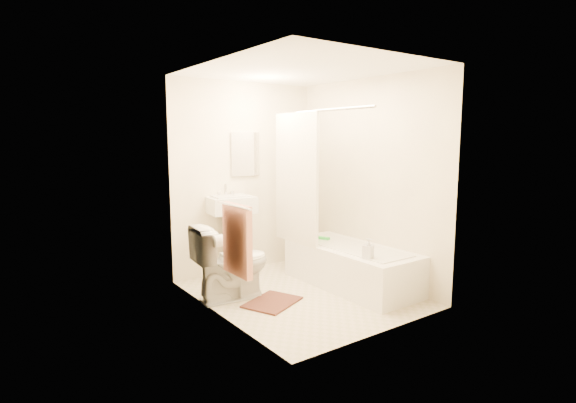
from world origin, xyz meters
TOP-DOWN VIEW (x-y plane):
  - floor at (0.00, 0.00)m, footprint 2.40×2.40m
  - ceiling at (0.00, 0.00)m, footprint 2.40×2.40m
  - wall_back at (0.00, 1.20)m, footprint 2.00×0.02m
  - wall_left at (-1.00, 0.00)m, footprint 0.02×2.40m
  - wall_right at (1.00, 0.00)m, footprint 0.02×2.40m
  - mirror at (0.00, 1.18)m, footprint 0.40×0.03m
  - curtain_rod at (0.30, 0.10)m, footprint 0.03×1.70m
  - shower_curtain at (0.30, 0.50)m, footprint 0.04×0.80m
  - towel_bar at (-0.96, -0.25)m, footprint 0.02×0.60m
  - towel at (-0.93, -0.25)m, footprint 0.06×0.45m
  - toilet_paper at (-0.93, 0.12)m, footprint 0.11×0.12m
  - toilet at (-0.69, 0.32)m, footprint 0.85×0.53m
  - sink at (-0.30, 1.06)m, footprint 0.60×0.50m
  - bathtub at (0.64, -0.11)m, footprint 0.72×1.64m
  - bath_mat at (-0.41, -0.05)m, footprint 0.69×0.62m
  - soap_bottle at (0.43, -0.58)m, footprint 0.12×0.12m
  - scrub_brush at (0.59, 0.36)m, footprint 0.13×0.20m

SIDE VIEW (x-z plane):
  - floor at x=0.00m, z-range 0.00..0.00m
  - bath_mat at x=-0.41m, z-range 0.00..0.02m
  - bathtub at x=0.64m, z-range 0.00..0.46m
  - toilet at x=-0.69m, z-range 0.00..0.79m
  - scrub_brush at x=0.59m, z-range 0.46..0.50m
  - sink at x=-0.30m, z-range 0.00..1.08m
  - soap_bottle at x=0.43m, z-range 0.46..0.67m
  - toilet_paper at x=-0.93m, z-range 0.64..0.76m
  - towel at x=-0.93m, z-range 0.45..1.11m
  - towel_bar at x=-0.96m, z-range 1.09..1.11m
  - wall_back at x=0.00m, z-range 0.00..2.40m
  - wall_left at x=-1.00m, z-range 0.00..2.40m
  - wall_right at x=1.00m, z-range 0.00..2.40m
  - shower_curtain at x=0.30m, z-range 0.44..2.00m
  - mirror at x=0.00m, z-range 1.23..1.77m
  - curtain_rod at x=0.30m, z-range 1.98..2.02m
  - ceiling at x=0.00m, z-range 2.40..2.40m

